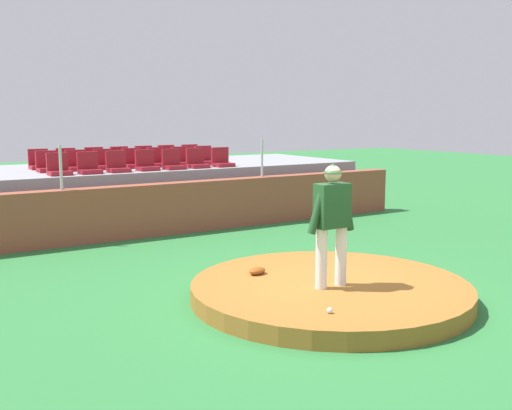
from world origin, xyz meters
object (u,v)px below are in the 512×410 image
object	(u,v)px
pitcher	(332,216)
stadium_chair_7	(47,165)
stadium_chair_12	(182,160)
stadium_chair_17	(121,160)
stadium_chair_5	(197,162)
stadium_chair_14	(39,163)
stadium_chair_18	(145,159)
stadium_chair_10	(133,162)
stadium_chair_20	(191,157)
stadium_chair_13	(205,158)
stadium_chair_19	(168,157)
stadium_chair_4	(173,163)
baseball	(330,310)
stadium_chair_2	(117,165)
stadium_chair_9	(105,163)
stadium_chair_15	(67,162)
stadium_chair_0	(59,168)
fielding_glove	(257,271)
stadium_chair_6	(222,161)
stadium_chair_1	(89,167)
stadium_chair_3	(146,164)
stadium_chair_16	(95,160)
stadium_chair_11	(158,161)
stadium_chair_8	(77,164)

from	to	relation	value
pitcher	stadium_chair_7	xyz separation A→B (m)	(-1.98, 8.19, 0.23)
stadium_chair_12	stadium_chair_17	bearing A→B (deg)	-33.06
stadium_chair_5	stadium_chair_14	bearing A→B (deg)	-26.90
stadium_chair_7	stadium_chair_18	size ratio (longest dim) A/B	1.00
stadium_chair_10	stadium_chair_20	world-z (taller)	same
stadium_chair_13	stadium_chair_19	size ratio (longest dim) A/B	1.00
stadium_chair_4	stadium_chair_20	world-z (taller)	same
baseball	stadium_chair_2	bearing A→B (deg)	88.67
stadium_chair_19	stadium_chair_9	bearing A→B (deg)	23.05
baseball	stadium_chair_7	distance (m)	9.27
stadium_chair_15	baseball	bearing A→B (deg)	92.92
stadium_chair_4	stadium_chair_15	bearing A→B (deg)	-40.44
stadium_chair_0	stadium_chair_14	size ratio (longest dim) A/B	1.00
stadium_chair_20	stadium_chair_15	bearing A→B (deg)	0.03
baseball	stadium_chair_4	xyz separation A→B (m)	(1.61, 8.16, 1.23)
fielding_glove	stadium_chair_6	distance (m)	6.82
stadium_chair_15	stadium_chair_19	world-z (taller)	same
stadium_chair_1	stadium_chair_3	distance (m)	1.43
stadium_chair_4	stadium_chair_19	distance (m)	1.96
stadium_chair_1	stadium_chair_2	distance (m)	0.69
stadium_chair_17	stadium_chair_12	bearing A→B (deg)	146.94
fielding_glove	stadium_chair_20	size ratio (longest dim) A/B	0.60
stadium_chair_6	stadium_chair_16	world-z (taller)	same
stadium_chair_9	stadium_chair_0	bearing A→B (deg)	34.11
baseball	stadium_chair_11	distance (m)	9.30
stadium_chair_17	baseball	bearing A→B (deg)	84.81
stadium_chair_1	stadium_chair_9	xyz separation A→B (m)	(0.68, 0.94, 0.00)
stadium_chair_16	stadium_chair_18	distance (m)	1.37
stadium_chair_8	stadium_chair_16	xyz separation A→B (m)	(0.75, 0.91, 0.00)
stadium_chair_18	stadium_chair_15	bearing A→B (deg)	-0.21
stadium_chair_7	stadium_chair_17	xyz separation A→B (m)	(2.11, 0.85, 0.00)
stadium_chair_0	stadium_chair_19	distance (m)	3.93
stadium_chair_2	stadium_chair_18	xyz separation A→B (m)	(1.41, 1.78, 0.00)
stadium_chair_12	stadium_chair_3	bearing A→B (deg)	32.16
stadium_chair_3	stadium_chair_6	distance (m)	2.09
baseball	stadium_chair_8	xyz separation A→B (m)	(-0.51, 9.10, 1.23)
stadium_chair_3	stadium_chair_11	distance (m)	1.09
stadium_chair_12	stadium_chair_14	world-z (taller)	same
stadium_chair_12	stadium_chair_11	bearing A→B (deg)	-1.22
stadium_chair_7	stadium_chair_10	size ratio (longest dim) A/B	1.00
stadium_chair_15	stadium_chair_18	distance (m)	2.11
fielding_glove	stadium_chair_15	world-z (taller)	stadium_chair_15
stadium_chair_4	stadium_chair_14	world-z (taller)	same
stadium_chair_10	stadium_chair_3	bearing A→B (deg)	91.49
stadium_chair_2	stadium_chair_4	size ratio (longest dim) A/B	1.00
stadium_chair_0	stadium_chair_7	bearing A→B (deg)	-88.40
stadium_chair_0	stadium_chair_18	world-z (taller)	same
fielding_glove	stadium_chair_20	bearing A→B (deg)	56.02
stadium_chair_1	stadium_chair_19	size ratio (longest dim) A/B	1.00
stadium_chair_4	stadium_chair_6	world-z (taller)	same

